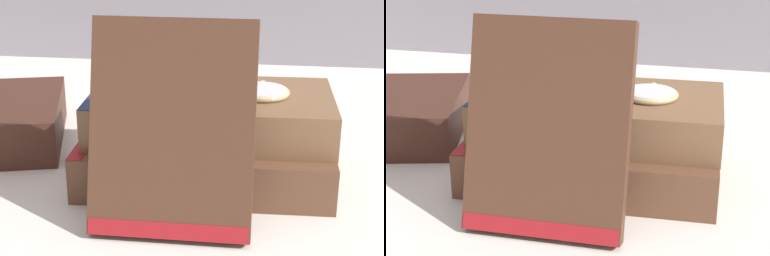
# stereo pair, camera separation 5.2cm
# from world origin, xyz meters

# --- Properties ---
(ground_plane) EXTENTS (3.00, 3.00, 0.00)m
(ground_plane) POSITION_xyz_m (0.00, 0.00, 0.00)
(ground_plane) COLOR silver
(book_flat_bottom) EXTENTS (0.22, 0.13, 0.04)m
(book_flat_bottom) POSITION_xyz_m (0.05, 0.02, 0.02)
(book_flat_bottom) COLOR brown
(book_flat_bottom) RESTS_ON ground_plane
(book_flat_top) EXTENTS (0.21, 0.12, 0.04)m
(book_flat_top) POSITION_xyz_m (0.05, 0.03, 0.06)
(book_flat_top) COLOR brown
(book_flat_top) RESTS_ON book_flat_bottom
(book_leaning_front) EXTENTS (0.12, 0.06, 0.15)m
(book_leaning_front) POSITION_xyz_m (0.04, -0.07, 0.07)
(book_leaning_front) COLOR #4C2D1E
(book_leaning_front) RESTS_ON ground_plane
(pocket_watch) EXTENTS (0.05, 0.05, 0.01)m
(pocket_watch) POSITION_xyz_m (0.10, 0.03, 0.08)
(pocket_watch) COLOR silver
(pocket_watch) RESTS_ON book_flat_top
(reading_glasses) EXTENTS (0.10, 0.06, 0.00)m
(reading_glasses) POSITION_xyz_m (-0.02, 0.17, 0.00)
(reading_glasses) COLOR #4C3828
(reading_glasses) RESTS_ON ground_plane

